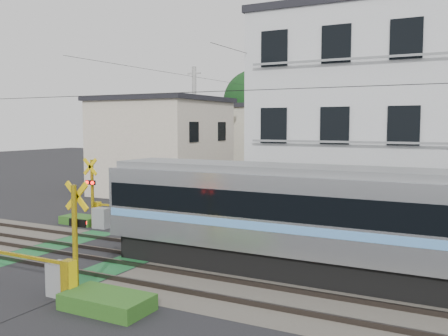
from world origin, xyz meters
The scene contains 11 objects.
ground centered at (0.00, 0.00, 0.00)m, with size 120.00×120.00×0.00m, color black.
track_bed centered at (0.00, 0.00, 0.04)m, with size 120.00×120.00×0.14m.
crossing_signal_near centered at (2.59, -3.65, 0.71)m, with size 4.74×0.65×3.09m.
crossing_signal_far centered at (-2.59, 3.65, 0.71)m, with size 4.74×0.65×3.09m.
apartment_block centered at (8.50, 9.49, 4.66)m, with size 10.20×8.36×9.30m.
houses_row centered at (0.25, 25.92, 3.24)m, with size 22.07×31.35×6.80m.
tree_hill centered at (-1.12, 47.44, 5.60)m, with size 40.00×13.41×11.53m.
catenary centered at (6.00, 0.03, 3.70)m, with size 60.00×5.04×7.00m.
utility_poles centered at (-1.05, 23.01, 4.08)m, with size 7.90×42.00×8.00m.
pedestrian centered at (0.83, 28.70, 0.88)m, with size 0.64×0.42×1.76m, color black.
weed_patches centered at (1.76, -0.09, 0.18)m, with size 10.25×8.80×0.40m.
Camera 1 is at (12.27, -13.00, 4.54)m, focal length 40.00 mm.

